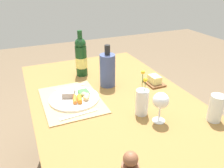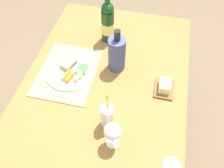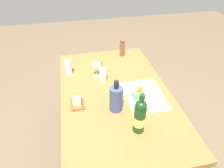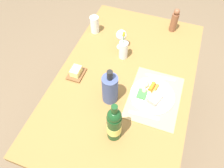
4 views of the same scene
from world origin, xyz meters
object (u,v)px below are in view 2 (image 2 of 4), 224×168
(fork, at_px, (81,53))
(wine_glass, at_px, (113,132))
(dinner_plate, at_px, (71,71))
(butter_dish, at_px, (164,87))
(knife, at_px, (57,94))
(flower_vase, at_px, (107,116))
(wine_bottle, at_px, (108,22))
(cooler_bottle, at_px, (117,54))
(dining_table, at_px, (103,99))

(fork, xyz_separation_m, wine_glass, (0.51, 0.31, 0.10))
(dinner_plate, distance_m, butter_dish, 0.52)
(knife, xyz_separation_m, flower_vase, (0.10, 0.30, 0.06))
(fork, height_order, wine_bottle, wine_bottle)
(knife, bearing_deg, cooler_bottle, 129.91)
(dinner_plate, distance_m, flower_vase, 0.39)
(wine_glass, bearing_deg, fork, -148.51)
(cooler_bottle, relative_size, wine_glass, 1.71)
(cooler_bottle, height_order, wine_glass, cooler_bottle)
(butter_dish, bearing_deg, cooler_bottle, -110.49)
(fork, xyz_separation_m, butter_dish, (0.16, 0.51, 0.01))
(dinner_plate, distance_m, wine_bottle, 0.37)
(cooler_bottle, bearing_deg, wine_bottle, -154.99)
(butter_dish, relative_size, flower_vase, 0.55)
(knife, xyz_separation_m, cooler_bottle, (-0.27, 0.26, 0.10))
(dinner_plate, height_order, flower_vase, flower_vase)
(wine_glass, relative_size, flower_vase, 0.65)
(dining_table, xyz_separation_m, wine_glass, (0.28, 0.12, 0.19))
(butter_dish, bearing_deg, fork, -106.87)
(wine_glass, xyz_separation_m, flower_vase, (-0.09, -0.05, -0.04))
(cooler_bottle, relative_size, butter_dish, 2.03)
(knife, height_order, cooler_bottle, cooler_bottle)
(wine_bottle, height_order, flower_vase, wine_bottle)
(wine_bottle, relative_size, wine_glass, 2.02)
(fork, bearing_deg, butter_dish, 70.10)
(dining_table, bearing_deg, dinner_plate, -112.31)
(wine_bottle, height_order, butter_dish, wine_bottle)
(flower_vase, bearing_deg, fork, -147.66)
(wine_glass, bearing_deg, wine_bottle, -164.92)
(dinner_plate, distance_m, wine_glass, 0.49)
(wine_bottle, bearing_deg, cooler_bottle, 25.01)
(dining_table, relative_size, butter_dish, 11.22)
(dining_table, bearing_deg, wine_bottle, -171.05)
(fork, distance_m, wine_bottle, 0.25)
(dinner_plate, xyz_separation_m, flower_vase, (0.27, 0.28, 0.05))
(dinner_plate, height_order, cooler_bottle, cooler_bottle)
(fork, distance_m, flower_vase, 0.50)
(dining_table, relative_size, knife, 7.32)
(wine_glass, bearing_deg, butter_dish, 150.41)
(fork, bearing_deg, wine_bottle, 139.84)
(knife, distance_m, wine_glass, 0.41)
(cooler_bottle, bearing_deg, knife, -44.74)
(butter_dish, distance_m, flower_vase, 0.37)
(fork, relative_size, cooler_bottle, 0.70)
(fork, bearing_deg, dining_table, 36.32)
(wine_glass, distance_m, flower_vase, 0.11)
(knife, xyz_separation_m, wine_glass, (0.19, 0.34, 0.10))
(cooler_bottle, height_order, flower_vase, cooler_bottle)
(dining_table, distance_m, flower_vase, 0.25)
(butter_dish, bearing_deg, knife, -73.56)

